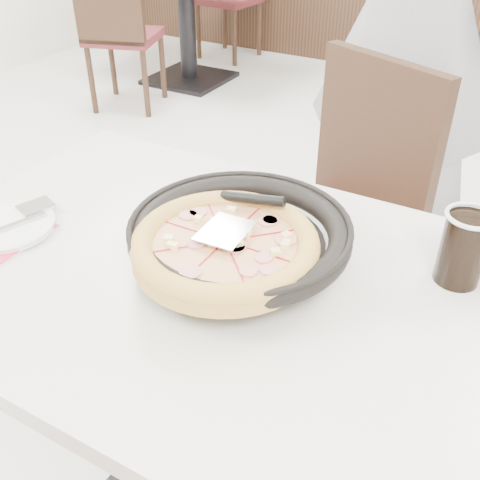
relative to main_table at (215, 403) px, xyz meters
The scene contains 14 objects.
floor 0.56m from the main_table, 141.06° to the left, with size 7.00×7.00×0.00m, color silver.
wainscot_back 3.76m from the main_table, 94.87° to the left, with size 5.90×0.03×1.10m, color black.
main_table is the anchor object (origin of this frame).
chair_far 0.62m from the main_table, 90.94° to the left, with size 0.42×0.42×0.95m, color black, non-canonical shape.
trivet 0.39m from the main_table, 35.96° to the left, with size 0.12×0.12×0.04m, color black.
pizza_pan 0.42m from the main_table, 50.95° to the left, with size 0.31×0.31×0.01m, color black.
pizza 0.44m from the main_table, 13.63° to the right, with size 0.33×0.33×0.02m, color #BE8E3A.
pizza_server 0.47m from the main_table, ahead, with size 0.08×0.10×0.00m, color silver.
side_plate 0.58m from the main_table, 167.68° to the right, with size 0.19×0.19×0.01m, color white.
fork 0.58m from the main_table, 167.49° to the right, with size 0.01×0.14×0.00m, color silver.
cola_glass 0.63m from the main_table, 25.42° to the left, with size 0.08×0.08×0.13m, color black.
diner_person 1.33m from the main_table, 89.13° to the left, with size 0.69×0.45×1.89m, color #A09FA4.
bg_table_left 3.36m from the main_table, 124.98° to the left, with size 1.20×0.80×0.75m, color white, non-canonical shape.
bg_chair_left_near 2.92m from the main_table, 132.97° to the left, with size 0.42×0.42×0.95m, color black, non-canonical shape.
Camera 1 is at (0.77, -0.95, 1.38)m, focal length 42.00 mm.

